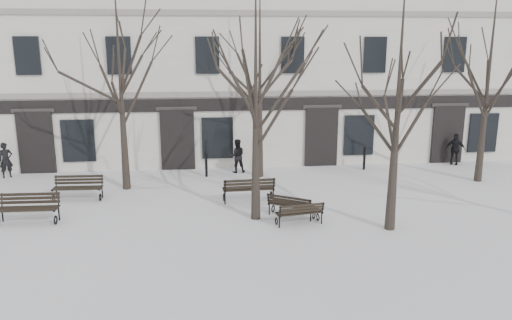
{
  "coord_description": "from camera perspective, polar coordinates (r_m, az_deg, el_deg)",
  "views": [
    {
      "loc": [
        -2.24,
        -15.71,
        5.98
      ],
      "look_at": [
        -0.26,
        3.0,
        1.53
      ],
      "focal_mm": 35.0,
      "sensor_mm": 36.0,
      "label": 1
    }
  ],
  "objects": [
    {
      "name": "bench_4",
      "position": [
        19.09,
        -0.84,
        -3.27
      ],
      "size": [
        2.01,
        0.83,
        0.99
      ],
      "rotation": [
        0.0,
        0.0,
        3.2
      ],
      "color": "black",
      "rests_on": "ground"
    },
    {
      "name": "bench_3",
      "position": [
        20.6,
        -19.68,
        -2.91
      ],
      "size": [
        1.89,
        0.75,
        0.94
      ],
      "rotation": [
        0.0,
        0.0,
        -0.04
      ],
      "color": "black",
      "rests_on": "ground"
    },
    {
      "name": "tree_2",
      "position": [
        16.09,
        16.09,
        9.58
      ],
      "size": [
        5.69,
        5.69,
        8.13
      ],
      "color": "black",
      "rests_on": "ground"
    },
    {
      "name": "bench_0",
      "position": [
        18.62,
        -24.55,
        -4.93
      ],
      "size": [
        2.0,
        0.77,
        1.0
      ],
      "rotation": [
        0.0,
        0.0,
        -0.02
      ],
      "color": "black",
      "rests_on": "ground"
    },
    {
      "name": "pedestrian_b",
      "position": [
        23.58,
        -2.18,
        -1.41
      ],
      "size": [
        0.81,
        0.65,
        1.59
      ],
      "primitive_type": "imported",
      "rotation": [
        0.0,
        0.0,
        3.21
      ],
      "color": "black",
      "rests_on": "ground"
    },
    {
      "name": "pedestrian_a",
      "position": [
        25.33,
        -26.49,
        -1.79
      ],
      "size": [
        0.7,
        0.64,
        1.61
      ],
      "primitive_type": "imported",
      "rotation": [
        0.0,
        0.0,
        0.55
      ],
      "color": "black",
      "rests_on": "ground"
    },
    {
      "name": "tree_4",
      "position": [
        20.82,
        -15.41,
        11.36
      ],
      "size": [
        6.1,
        6.1,
        8.71
      ],
      "color": "black",
      "rests_on": "ground"
    },
    {
      "name": "tree_6",
      "position": [
        23.46,
        25.25,
        10.79
      ],
      "size": [
        6.11,
        6.11,
        8.74
      ],
      "color": "black",
      "rests_on": "ground"
    },
    {
      "name": "tree_5",
      "position": [
        22.08,
        0.44,
        11.77
      ],
      "size": [
        6.04,
        6.04,
        8.62
      ],
      "color": "black",
      "rests_on": "ground"
    },
    {
      "name": "bench_2",
      "position": [
        17.51,
        4.0,
        -5.15
      ],
      "size": [
        1.69,
        1.37,
        0.83
      ],
      "rotation": [
        0.0,
        0.0,
        2.57
      ],
      "color": "black",
      "rests_on": "ground"
    },
    {
      "name": "ground",
      "position": [
        16.96,
        1.95,
        -7.36
      ],
      "size": [
        100.0,
        100.0,
        0.0
      ],
      "primitive_type": "plane",
      "color": "white",
      "rests_on": "ground"
    },
    {
      "name": "bollard_b",
      "position": [
        24.5,
        12.28,
        0.25
      ],
      "size": [
        0.14,
        0.14,
        1.09
      ],
      "color": "black",
      "rests_on": "ground"
    },
    {
      "name": "bench_1",
      "position": [
        16.84,
        5.03,
        -6.0
      ],
      "size": [
        1.65,
        0.83,
        0.8
      ],
      "rotation": [
        0.0,
        0.0,
        3.31
      ],
      "color": "black",
      "rests_on": "ground"
    },
    {
      "name": "pedestrian_c",
      "position": [
        26.89,
        21.69,
        -0.52
      ],
      "size": [
        1.0,
        0.82,
        1.59
      ],
      "primitive_type": "imported",
      "rotation": [
        0.0,
        0.0,
        2.59
      ],
      "color": "black",
      "rests_on": "ground"
    },
    {
      "name": "bollard_a",
      "position": [
        22.77,
        -5.7,
        -0.44
      ],
      "size": [
        0.14,
        0.14,
        1.12
      ],
      "color": "black",
      "rests_on": "ground"
    },
    {
      "name": "tree_1",
      "position": [
        16.47,
        -0.03,
        10.37
      ],
      "size": [
        5.76,
        5.76,
        8.22
      ],
      "color": "black",
      "rests_on": "ground"
    },
    {
      "name": "building",
      "position": [
        28.76,
        -1.62,
        12.36
      ],
      "size": [
        40.4,
        10.2,
        11.4
      ],
      "color": "silver",
      "rests_on": "ground"
    }
  ]
}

